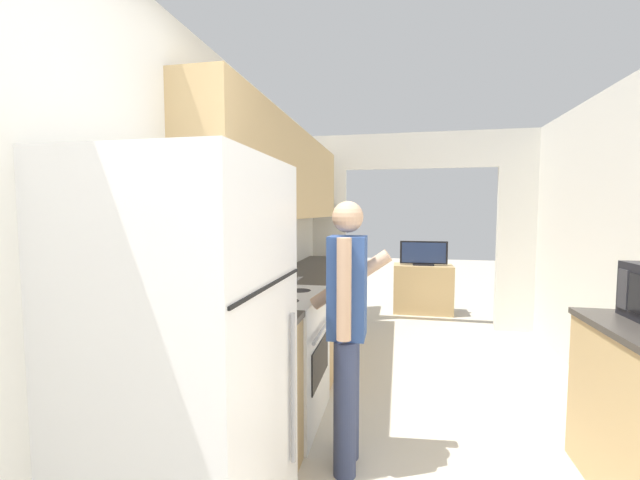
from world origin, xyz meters
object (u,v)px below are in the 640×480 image
(knife, at_px, (295,280))
(television, at_px, (424,253))
(person, at_px, (347,328))
(tv_cabinet, at_px, (423,289))
(range_oven, at_px, (277,357))
(refrigerator, at_px, (190,374))

(knife, bearing_deg, television, 66.87)
(person, xyz_separation_m, tv_cabinet, (0.64, 3.71, -0.47))
(range_oven, bearing_deg, knife, 91.66)
(television, bearing_deg, person, -99.88)
(television, bearing_deg, range_oven, -110.15)
(refrigerator, bearing_deg, tv_cabinet, 75.60)
(tv_cabinet, bearing_deg, range_oven, -109.91)
(television, distance_m, knife, 2.97)
(refrigerator, relative_size, knife, 5.29)
(person, distance_m, knife, 1.12)
(refrigerator, bearing_deg, range_oven, 91.50)
(refrigerator, relative_size, person, 1.09)
(refrigerator, distance_m, tv_cabinet, 4.71)
(range_oven, height_order, knife, range_oven)
(refrigerator, height_order, person, refrigerator)
(refrigerator, relative_size, tv_cabinet, 2.01)
(range_oven, relative_size, person, 0.68)
(tv_cabinet, bearing_deg, television, -90.00)
(refrigerator, height_order, range_oven, refrigerator)
(refrigerator, xyz_separation_m, television, (1.16, 4.49, 0.03))
(person, relative_size, television, 2.31)
(tv_cabinet, height_order, knife, knife)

